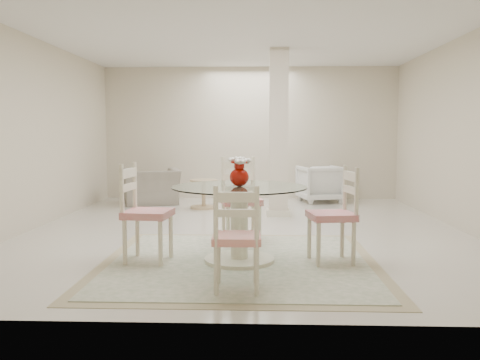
{
  "coord_description": "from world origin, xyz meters",
  "views": [
    {
      "loc": [
        0.18,
        -6.99,
        1.35
      ],
      "look_at": [
        -0.02,
        -1.6,
        0.85
      ],
      "focal_mm": 38.0,
      "sensor_mm": 36.0,
      "label": 1
    }
  ],
  "objects_px": {
    "dining_chair_east": "(338,207)",
    "dining_chair_north": "(240,193)",
    "dining_chair_south": "(237,231)",
    "recliner_taupe": "(151,187)",
    "red_vase": "(239,172)",
    "column": "(279,133)",
    "dining_table": "(239,224)",
    "side_table": "(204,195)",
    "armchair_white": "(320,184)",
    "dining_chair_west": "(141,205)"
  },
  "relations": [
    {
      "from": "dining_chair_north",
      "to": "dining_chair_south",
      "type": "xyz_separation_m",
      "value": [
        0.05,
        -2.04,
        -0.08
      ]
    },
    {
      "from": "dining_table",
      "to": "recliner_taupe",
      "type": "bearing_deg",
      "value": 113.0
    },
    {
      "from": "recliner_taupe",
      "to": "column",
      "type": "bearing_deg",
      "value": 133.81
    },
    {
      "from": "dining_chair_west",
      "to": "recliner_taupe",
      "type": "relative_size",
      "value": 1.11
    },
    {
      "from": "column",
      "to": "dining_chair_west",
      "type": "xyz_separation_m",
      "value": [
        -1.54,
        -3.1,
        -0.75
      ]
    },
    {
      "from": "column",
      "to": "dining_chair_south",
      "type": "bearing_deg",
      "value": -96.97
    },
    {
      "from": "dining_chair_north",
      "to": "side_table",
      "type": "distance_m",
      "value": 2.94
    },
    {
      "from": "column",
      "to": "dining_table",
      "type": "bearing_deg",
      "value": -99.53
    },
    {
      "from": "red_vase",
      "to": "recliner_taupe",
      "type": "distance_m",
      "value": 4.78
    },
    {
      "from": "dining_table",
      "to": "dining_chair_west",
      "type": "bearing_deg",
      "value": -179.58
    },
    {
      "from": "dining_chair_east",
      "to": "dining_chair_north",
      "type": "height_order",
      "value": "dining_chair_north"
    },
    {
      "from": "red_vase",
      "to": "side_table",
      "type": "bearing_deg",
      "value": 101.66
    },
    {
      "from": "red_vase",
      "to": "dining_chair_east",
      "type": "height_order",
      "value": "dining_chair_east"
    },
    {
      "from": "column",
      "to": "dining_chair_north",
      "type": "height_order",
      "value": "column"
    },
    {
      "from": "dining_chair_east",
      "to": "side_table",
      "type": "relative_size",
      "value": 2.13
    },
    {
      "from": "dining_table",
      "to": "dining_chair_north",
      "type": "distance_m",
      "value": 1.04
    },
    {
      "from": "column",
      "to": "red_vase",
      "type": "relative_size",
      "value": 8.87
    },
    {
      "from": "dining_chair_west",
      "to": "side_table",
      "type": "bearing_deg",
      "value": 2.7
    },
    {
      "from": "dining_chair_east",
      "to": "recliner_taupe",
      "type": "distance_m",
      "value": 5.21
    },
    {
      "from": "dining_chair_north",
      "to": "dining_chair_south",
      "type": "relative_size",
      "value": 1.14
    },
    {
      "from": "red_vase",
      "to": "armchair_white",
      "type": "relative_size",
      "value": 0.38
    },
    {
      "from": "dining_chair_north",
      "to": "dining_chair_west",
      "type": "distance_m",
      "value": 1.43
    },
    {
      "from": "dining_chair_north",
      "to": "recliner_taupe",
      "type": "xyz_separation_m",
      "value": [
        -1.82,
        3.34,
        -0.28
      ]
    },
    {
      "from": "side_table",
      "to": "dining_chair_east",
      "type": "bearing_deg",
      "value": -64.57
    },
    {
      "from": "side_table",
      "to": "dining_chair_south",
      "type": "bearing_deg",
      "value": -80.55
    },
    {
      "from": "dining_chair_north",
      "to": "armchair_white",
      "type": "height_order",
      "value": "dining_chair_north"
    },
    {
      "from": "column",
      "to": "dining_chair_east",
      "type": "height_order",
      "value": "column"
    },
    {
      "from": "armchair_white",
      "to": "dining_chair_north",
      "type": "bearing_deg",
      "value": 55.91
    },
    {
      "from": "dining_chair_west",
      "to": "recliner_taupe",
      "type": "bearing_deg",
      "value": 16.89
    },
    {
      "from": "side_table",
      "to": "dining_chair_north",
      "type": "bearing_deg",
      "value": -74.89
    },
    {
      "from": "red_vase",
      "to": "dining_chair_east",
      "type": "relative_size",
      "value": 0.27
    },
    {
      "from": "column",
      "to": "side_table",
      "type": "relative_size",
      "value": 5.19
    },
    {
      "from": "dining_chair_west",
      "to": "recliner_taupe",
      "type": "height_order",
      "value": "dining_chair_west"
    },
    {
      "from": "armchair_white",
      "to": "dining_chair_east",
      "type": "bearing_deg",
      "value": 72.26
    },
    {
      "from": "red_vase",
      "to": "side_table",
      "type": "distance_m",
      "value": 3.98
    },
    {
      "from": "red_vase",
      "to": "dining_chair_south",
      "type": "height_order",
      "value": "red_vase"
    },
    {
      "from": "dining_chair_west",
      "to": "side_table",
      "type": "relative_size",
      "value": 2.2
    },
    {
      "from": "red_vase",
      "to": "recliner_taupe",
      "type": "height_order",
      "value": "red_vase"
    },
    {
      "from": "recliner_taupe",
      "to": "side_table",
      "type": "distance_m",
      "value": 1.19
    },
    {
      "from": "dining_chair_south",
      "to": "armchair_white",
      "type": "height_order",
      "value": "dining_chair_south"
    },
    {
      "from": "column",
      "to": "dining_chair_north",
      "type": "bearing_deg",
      "value": -104.89
    },
    {
      "from": "column",
      "to": "dining_table",
      "type": "xyz_separation_m",
      "value": [
        -0.52,
        -3.1,
        -0.94
      ]
    },
    {
      "from": "dining_chair_south",
      "to": "recliner_taupe",
      "type": "relative_size",
      "value": 0.99
    },
    {
      "from": "red_vase",
      "to": "dining_chair_north",
      "type": "relative_size",
      "value": 0.26
    },
    {
      "from": "dining_chair_east",
      "to": "dining_chair_south",
      "type": "xyz_separation_m",
      "value": [
        -1.0,
        -1.04,
        -0.05
      ]
    },
    {
      "from": "red_vase",
      "to": "armchair_white",
      "type": "height_order",
      "value": "red_vase"
    },
    {
      "from": "column",
      "to": "side_table",
      "type": "height_order",
      "value": "column"
    },
    {
      "from": "dining_chair_west",
      "to": "side_table",
      "type": "distance_m",
      "value": 3.87
    },
    {
      "from": "armchair_white",
      "to": "side_table",
      "type": "relative_size",
      "value": 1.53
    },
    {
      "from": "dining_chair_north",
      "to": "dining_chair_south",
      "type": "distance_m",
      "value": 2.04
    }
  ]
}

